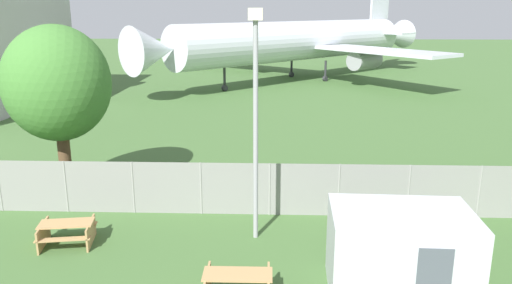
# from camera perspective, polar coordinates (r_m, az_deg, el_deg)

# --- Properties ---
(perimeter_fence) EXTENTS (56.07, 0.07, 2.00)m
(perimeter_fence) POSITION_cam_1_polar(r_m,az_deg,el_deg) (18.68, -6.30, -5.30)
(perimeter_fence) COLOR gray
(perimeter_fence) RESTS_ON ground
(airplane) EXTENTS (31.09, 31.69, 12.22)m
(airplane) POSITION_cam_1_polar(r_m,az_deg,el_deg) (53.84, 5.24, 11.42)
(airplane) COLOR silver
(airplane) RESTS_ON ground
(portable_cabin) EXTENTS (3.79, 2.64, 2.33)m
(portable_cabin) POSITION_cam_1_polar(r_m,az_deg,el_deg) (14.13, 16.12, -12.06)
(portable_cabin) COLOR silver
(portable_cabin) RESTS_ON ground
(picnic_bench_near_cabin) EXTENTS (1.83, 1.42, 0.76)m
(picnic_bench_near_cabin) POSITION_cam_1_polar(r_m,az_deg,el_deg) (13.62, -2.11, -15.84)
(picnic_bench_near_cabin) COLOR tan
(picnic_bench_near_cabin) RESTS_ON ground
(picnic_bench_open_grass) EXTENTS (1.90, 1.66, 0.76)m
(picnic_bench_open_grass) POSITION_cam_1_polar(r_m,az_deg,el_deg) (17.56, -20.80, -9.47)
(picnic_bench_open_grass) COLOR tan
(picnic_bench_open_grass) RESTS_ON ground
(tree_near_hangar) EXTENTS (4.06, 4.06, 6.91)m
(tree_near_hangar) POSITION_cam_1_polar(r_m,az_deg,el_deg) (20.69, -21.77, 6.16)
(tree_near_hangar) COLOR brown
(tree_near_hangar) RESTS_ON ground
(light_mast) EXTENTS (0.44, 0.44, 7.48)m
(light_mast) POSITION_cam_1_polar(r_m,az_deg,el_deg) (15.69, -0.05, 4.50)
(light_mast) COLOR #99999E
(light_mast) RESTS_ON ground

